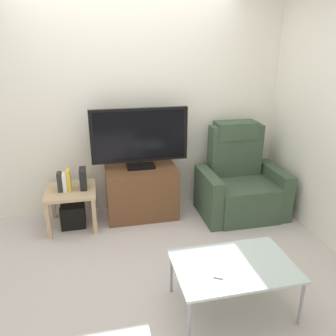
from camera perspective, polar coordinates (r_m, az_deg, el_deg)
ground_plane at (r=3.42m, az=-3.81°, el=-14.39°), size 6.40×6.40×0.00m
wall_back at (r=3.99m, az=-6.80°, el=10.83°), size 6.40×0.06×2.60m
wall_side at (r=3.66m, az=26.48°, el=8.01°), size 0.06×4.48×2.60m
tv_stand at (r=4.00m, az=-4.51°, el=-4.05°), size 0.81×0.49×0.60m
television at (r=3.79m, az=-4.83°, el=5.29°), size 1.10×0.20×0.69m
recliner_armchair at (r=4.13m, az=12.08°, el=-2.57°), size 0.98×0.78×1.08m
side_table at (r=3.88m, az=-16.15°, el=-4.44°), size 0.54×0.54×0.45m
subwoofer_box at (r=3.99m, az=-15.81°, el=-7.63°), size 0.26×0.26×0.26m
book_leftmost at (r=3.81m, az=-17.92°, el=-2.27°), size 0.05×0.11×0.21m
book_middle at (r=3.80m, az=-17.14°, el=-2.30°), size 0.04×0.12×0.20m
book_rightmost at (r=3.79m, az=-16.51°, el=-1.99°), size 0.04×0.12×0.23m
game_console at (r=3.81m, az=-14.24°, el=-1.75°), size 0.07×0.20×0.22m
coffee_table at (r=2.67m, az=11.11°, el=-16.23°), size 0.90×0.60×0.40m
cell_phone at (r=2.57m, az=8.80°, el=-17.02°), size 0.13×0.17×0.01m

